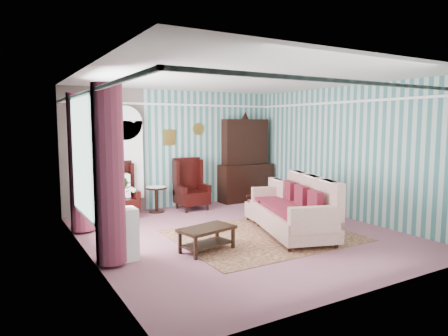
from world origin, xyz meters
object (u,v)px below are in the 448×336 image
bookcase (125,166)px  seated_woman (120,192)px  plant_stand (118,235)px  round_side_table (156,200)px  coffee_table (207,239)px  nest_table (308,200)px  dresser_hutch (246,157)px  wingback_left (120,190)px  floral_armchair (266,199)px  wingback_right (192,184)px  sofa (291,208)px

bookcase → seated_woman: (-0.25, -0.39, -0.53)m
bookcase → plant_stand: bearing=-108.5°
round_side_table → coffee_table: 3.19m
round_side_table → nest_table: round_side_table is taller
seated_woman → plant_stand: size_ratio=1.47×
dresser_hutch → wingback_left: bearing=-175.6°
wingback_left → floral_armchair: (2.55, -1.93, -0.12)m
dresser_hutch → plant_stand: dresser_hutch is taller
floral_armchair → dresser_hutch: bearing=-13.0°
wingback_right → sofa: 3.01m
dresser_hutch → bookcase: bearing=177.9°
wingback_left → coffee_table: (0.58, -3.02, -0.43)m
wingback_left → wingback_right: 1.75m
sofa → nest_table: bearing=-32.3°
floral_armchair → coffee_table: size_ratio=1.12×
seated_woman → nest_table: (4.07, -1.55, -0.32)m
plant_stand → coffee_table: 1.42m
wingback_right → sofa: wingback_right is taller
wingback_left → nest_table: size_ratio=2.31×
plant_stand → floral_armchair: (3.35, 0.82, 0.11)m
bookcase → wingback_left: size_ratio=1.79×
sofa → coffee_table: sofa is taller
wingback_left → nest_table: bearing=-20.8°
nest_table → plant_stand: bearing=-166.2°
round_side_table → sofa: sofa is taller
round_side_table → coffee_table: bearing=-95.8°
bookcase → nest_table: bearing=-26.9°
round_side_table → plant_stand: 3.36m
wingback_right → coffee_table: 3.27m
dresser_hutch → wingback_right: size_ratio=1.89×
bookcase → plant_stand: (-1.05, -3.14, -0.72)m
seated_woman → floral_armchair: (2.55, -1.93, -0.08)m
dresser_hutch → plant_stand: 5.31m
bookcase → round_side_table: bearing=-20.3°
wingback_right → round_side_table: bearing=170.0°
coffee_table → nest_table: bearing=22.8°
wingback_right → coffee_table: size_ratio=1.38×
dresser_hutch → sofa: 3.45m
sofa → floral_armchair: floral_armchair is taller
seated_woman → sofa: seated_woman is taller
wingback_left → seated_woman: (0.00, 0.00, -0.04)m
wingback_right → floral_armchair: (0.80, -1.93, -0.12)m
wingback_right → bookcase: bearing=165.4°
bookcase → wingback_left: bearing=-122.7°
wingback_right → nest_table: bearing=-33.7°
bookcase → plant_stand: 3.39m
round_side_table → floral_armchair: 2.66m
wingback_left → round_side_table: (0.90, 0.15, -0.33)m
bookcase → nest_table: (3.82, -1.94, -0.85)m
seated_woman → round_side_table: 0.96m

